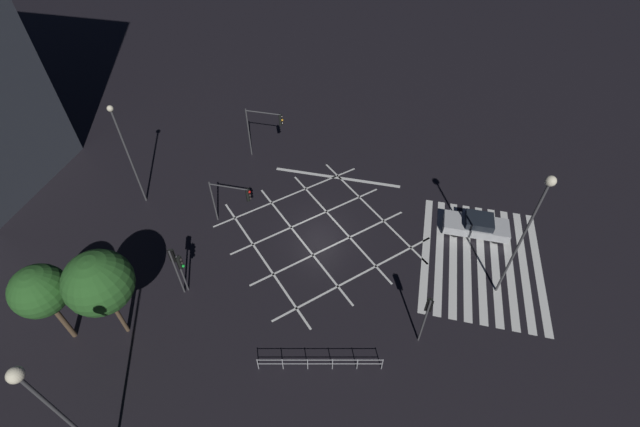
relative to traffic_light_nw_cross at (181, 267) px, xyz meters
The scene contains 14 objects.
ground_plane 9.75m from the traffic_light_nw_cross, 46.18° to the right, with size 200.00×200.00×0.00m, color black.
road_markings 16.50m from the traffic_light_nw_cross, 65.20° to the right, with size 15.19×22.41×0.01m.
traffic_light_nw_cross is the anchor object (origin of this frame).
traffic_light_sw_main 14.11m from the traffic_light_nw_cross, 90.64° to the right, with size 0.39×0.36×3.89m.
traffic_light_ne_cross 14.09m from the traffic_light_nw_cross, ahead, with size 0.36×3.08×4.42m.
traffic_light_median_north 6.22m from the traffic_light_nw_cross, ahead, with size 0.36×2.96×3.55m.
traffic_light_nw_main 0.54m from the traffic_light_nw_cross, 111.98° to the left, with size 0.39×0.36×3.90m.
street_lamp_east 10.02m from the traffic_light_nw_cross, 44.71° to the left, with size 0.41×0.41×8.11m.
street_lamp_west 19.55m from the traffic_light_nw_cross, 77.18° to the right, with size 0.54×0.54×9.22m.
street_lamp_far 10.61m from the traffic_light_nw_cross, behind, with size 0.55×0.55×9.37m.
street_tree_near 6.97m from the traffic_light_nw_cross, 130.56° to the left, with size 2.77×2.77×5.76m.
street_tree_far 4.66m from the traffic_light_nw_cross, 145.90° to the left, with size 3.42×3.42×6.32m.
waiting_car 19.73m from the traffic_light_nw_cross, 62.48° to the right, with size 1.80×4.43×1.33m.
pedestrian_railing 9.73m from the traffic_light_nw_cross, 109.25° to the right, with size 1.52×6.49×1.05m.
Camera 1 is at (-19.80, -4.53, 22.21)m, focal length 24.00 mm.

